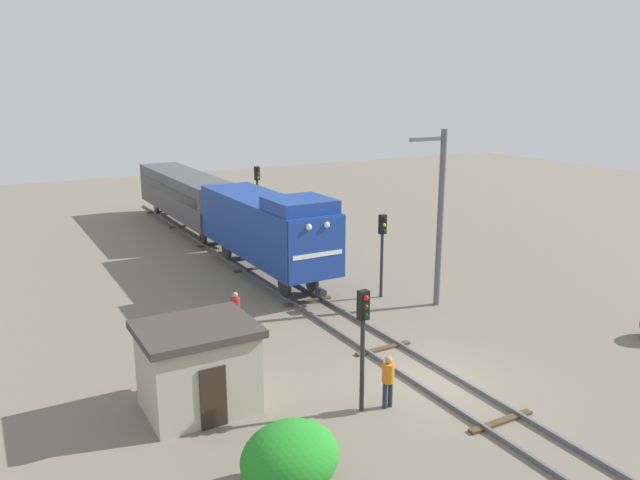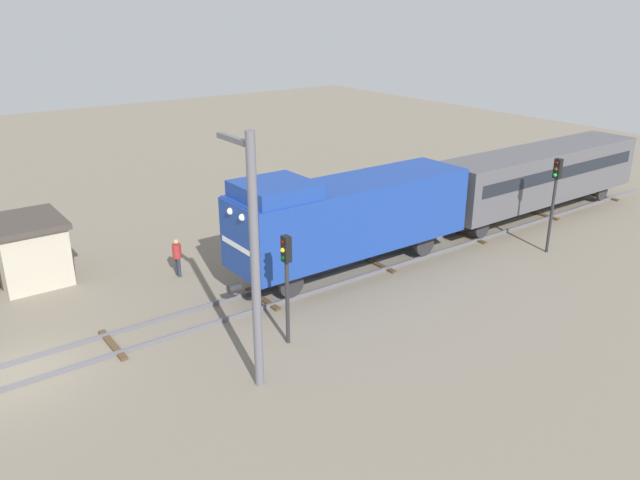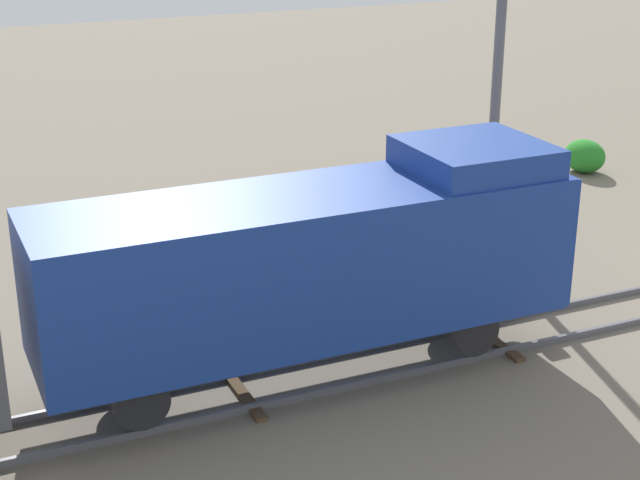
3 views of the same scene
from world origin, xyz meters
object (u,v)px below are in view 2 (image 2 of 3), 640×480
object	(u,v)px
passenger_car_leading	(540,173)
locomotive	(349,214)
traffic_signal_far	(555,189)
worker_by_signal	(177,255)
relay_hut	(29,250)
catenary_mast	(254,258)
traffic_signal_mid	(286,270)

from	to	relation	value
passenger_car_leading	locomotive	bearing A→B (deg)	-90.00
passenger_car_leading	traffic_signal_far	xyz separation A→B (m)	(3.60, -4.06, 0.62)
locomotive	worker_by_signal	size ratio (longest dim) A/B	6.82
relay_hut	traffic_signal_far	bearing A→B (deg)	61.61
catenary_mast	locomotive	bearing A→B (deg)	123.28
relay_hut	traffic_signal_mid	bearing A→B (deg)	28.23
locomotive	traffic_signal_far	distance (m)	9.96
passenger_car_leading	catenary_mast	xyz separation A→B (m)	(4.94, -20.86, 1.69)
traffic_signal_far	worker_by_signal	world-z (taller)	traffic_signal_far
passenger_car_leading	traffic_signal_mid	bearing A→B (deg)	-79.72
traffic_signal_far	relay_hut	bearing A→B (deg)	-118.39
locomotive	catenary_mast	size ratio (longest dim) A/B	1.46
passenger_car_leading	worker_by_signal	size ratio (longest dim) A/B	8.24
locomotive	relay_hut	size ratio (longest dim) A/B	3.31
relay_hut	worker_by_signal	bearing A→B (deg)	57.52
worker_by_signal	relay_hut	world-z (taller)	relay_hut
traffic_signal_mid	traffic_signal_far	xyz separation A→B (m)	(0.20, 14.69, 0.37)
locomotive	catenary_mast	distance (m)	9.11
worker_by_signal	relay_hut	distance (m)	6.16
locomotive	passenger_car_leading	bearing A→B (deg)	90.00
traffic_signal_far	catenary_mast	world-z (taller)	catenary_mast
catenary_mast	traffic_signal_mid	bearing A→B (deg)	126.07
catenary_mast	traffic_signal_far	bearing A→B (deg)	94.55
locomotive	relay_hut	xyz separation A→B (m)	(-7.50, -11.26, -1.38)
passenger_car_leading	traffic_signal_far	size ratio (longest dim) A/B	3.08
traffic_signal_far	worker_by_signal	xyz separation A→B (m)	(-7.80, -15.35, -2.14)
traffic_signal_mid	traffic_signal_far	size ratio (longest dim) A/B	0.87
passenger_car_leading	worker_by_signal	world-z (taller)	passenger_car_leading
worker_by_signal	traffic_signal_far	bearing A→B (deg)	47.59
traffic_signal_mid	traffic_signal_far	bearing A→B (deg)	89.22
locomotive	traffic_signal_far	size ratio (longest dim) A/B	2.55
locomotive	passenger_car_leading	world-z (taller)	locomotive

